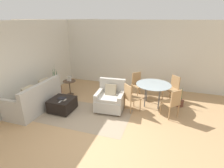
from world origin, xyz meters
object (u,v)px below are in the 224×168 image
object	(u,v)px
dining_chair_far_right	(173,87)
ottoman	(62,104)
couch	(36,100)
potted_plant	(57,88)
dining_chair_near_left	(130,96)
side_table	(70,85)
dining_table	(153,86)
potted_plant_small	(180,102)
dining_chair_far_left	(138,83)
dining_chair_near_right	(173,102)
armchair	(110,99)
picture_frame	(69,79)
tv_remote_primary	(60,102)
book_stack	(62,99)

from	to	relation	value
dining_chair_far_right	ottoman	bearing A→B (deg)	-149.67
couch	potted_plant	size ratio (longest dim) A/B	1.54
dining_chair_near_left	dining_chair_far_right	xyz separation A→B (m)	(1.26, 1.26, 0.00)
side_table	dining_chair_far_right	distance (m)	3.83
dining_table	potted_plant_small	bearing A→B (deg)	13.96
ottoman	dining_chair_far_left	xyz separation A→B (m)	(2.06, 1.94, 0.29)
potted_plant	potted_plant_small	xyz separation A→B (m)	(4.60, 0.37, -0.07)
potted_plant	dining_chair_near_right	bearing A→B (deg)	-6.30
armchair	picture_frame	world-z (taller)	armchair
side_table	dining_table	xyz separation A→B (m)	(3.13, 0.11, 0.28)
dining_chair_near_right	potted_plant_small	world-z (taller)	dining_chair_near_right
picture_frame	ottoman	bearing A→B (deg)	-69.89
dining_chair_near_right	potted_plant_small	distance (m)	0.96
tv_remote_primary	dining_chair_far_left	distance (m)	2.91
tv_remote_primary	dining_chair_near_left	bearing A→B (deg)	23.53
dining_chair_near_left	potted_plant_small	distance (m)	1.78
dining_table	dining_chair_far_left	distance (m)	0.91
armchair	dining_chair_far_right	world-z (taller)	armchair
dining_chair_far_left	potted_plant_small	xyz separation A→B (m)	(1.52, -0.41, -0.36)
couch	dining_table	world-z (taller)	couch
tv_remote_primary	side_table	bearing A→B (deg)	110.05
book_stack	dining_chair_far_right	bearing A→B (deg)	31.28
picture_frame	dining_chair_near_left	distance (m)	2.55
picture_frame	armchair	bearing A→B (deg)	-18.23
side_table	potted_plant_small	distance (m)	4.04
potted_plant_small	dining_table	bearing A→B (deg)	-166.04
potted_plant	dining_chair_near_left	bearing A→B (deg)	-8.85
dining_chair_far_right	armchair	bearing A→B (deg)	-144.49
dining_chair_near_right	dining_chair_far_left	world-z (taller)	same
couch	armchair	xyz separation A→B (m)	(2.28, 0.77, 0.03)
book_stack	potted_plant_small	bearing A→B (deg)	24.07
ottoman	dining_chair_far_left	world-z (taller)	dining_chair_far_left
ottoman	picture_frame	bearing A→B (deg)	110.11
dining_chair_near_left	couch	bearing A→B (deg)	-163.50
couch	armchair	world-z (taller)	armchair
book_stack	dining_table	xyz separation A→B (m)	(2.64, 1.36, 0.23)
armchair	dining_chair_far_left	xyz separation A→B (m)	(0.63, 1.35, 0.16)
ottoman	book_stack	xyz separation A→B (m)	(0.05, -0.05, 0.22)
armchair	potted_plant	size ratio (longest dim) A/B	0.82
ottoman	book_stack	distance (m)	0.23
side_table	picture_frame	distance (m)	0.26
couch	picture_frame	size ratio (longest dim) A/B	9.40
couch	tv_remote_primary	distance (m)	0.93
dining_table	book_stack	bearing A→B (deg)	-152.81
couch	ottoman	distance (m)	0.88
dining_table	dining_chair_far_right	bearing A→B (deg)	45.00
couch	picture_frame	bearing A→B (deg)	73.15
tv_remote_primary	dining_chair_far_right	world-z (taller)	dining_chair_far_right
book_stack	picture_frame	bearing A→B (deg)	111.36
dining_chair_far_right	potted_plant_small	bearing A→B (deg)	-57.39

